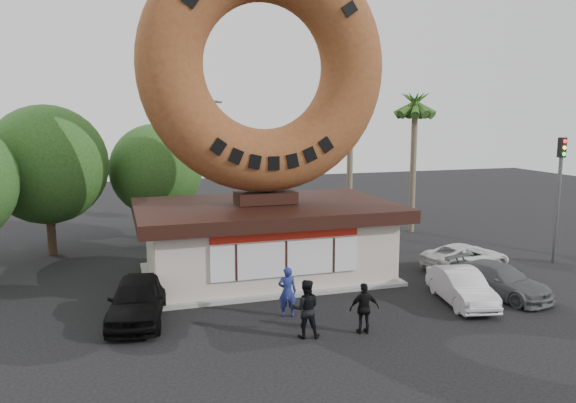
{
  "coord_description": "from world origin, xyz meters",
  "views": [
    {
      "loc": [
        -6.31,
        -17.5,
        7.2
      ],
      "look_at": [
        0.41,
        4.0,
        3.65
      ],
      "focal_mm": 35.0,
      "sensor_mm": 36.0,
      "label": 1
    }
  ],
  "objects_px": {
    "street_lamp": "(191,160)",
    "person_center": "(306,309)",
    "car_white": "(466,257)",
    "person_left": "(287,292)",
    "donut_shop": "(266,237)",
    "car_black": "(137,299)",
    "person_right": "(364,308)",
    "giant_donut": "(265,67)",
    "car_grey": "(499,280)",
    "traffic_signal": "(559,184)",
    "car_silver": "(461,287)"
  },
  "relations": [
    {
      "from": "donut_shop",
      "to": "person_left",
      "type": "distance_m",
      "value": 5.22
    },
    {
      "from": "person_left",
      "to": "car_black",
      "type": "height_order",
      "value": "person_left"
    },
    {
      "from": "traffic_signal",
      "to": "car_grey",
      "type": "height_order",
      "value": "traffic_signal"
    },
    {
      "from": "car_silver",
      "to": "giant_donut",
      "type": "bearing_deg",
      "value": 147.27
    },
    {
      "from": "person_left",
      "to": "car_silver",
      "type": "relative_size",
      "value": 0.46
    },
    {
      "from": "donut_shop",
      "to": "person_right",
      "type": "bearing_deg",
      "value": -79.58
    },
    {
      "from": "street_lamp",
      "to": "traffic_signal",
      "type": "bearing_deg",
      "value": -37.14
    },
    {
      "from": "traffic_signal",
      "to": "person_center",
      "type": "xyz_separation_m",
      "value": [
        -14.58,
        -5.11,
        -2.91
      ]
    },
    {
      "from": "person_center",
      "to": "car_silver",
      "type": "xyz_separation_m",
      "value": [
        6.75,
        1.33,
        -0.31
      ]
    },
    {
      "from": "donut_shop",
      "to": "car_white",
      "type": "distance_m",
      "value": 9.42
    },
    {
      "from": "car_white",
      "to": "person_left",
      "type": "bearing_deg",
      "value": 100.64
    },
    {
      "from": "street_lamp",
      "to": "person_left",
      "type": "xyz_separation_m",
      "value": [
        1.27,
        -15.13,
        -3.57
      ]
    },
    {
      "from": "donut_shop",
      "to": "street_lamp",
      "type": "bearing_deg",
      "value": 100.5
    },
    {
      "from": "donut_shop",
      "to": "traffic_signal",
      "type": "distance_m",
      "value": 14.3
    },
    {
      "from": "car_silver",
      "to": "street_lamp",
      "type": "bearing_deg",
      "value": 127.39
    },
    {
      "from": "giant_donut",
      "to": "street_lamp",
      "type": "bearing_deg",
      "value": 100.51
    },
    {
      "from": "traffic_signal",
      "to": "person_center",
      "type": "height_order",
      "value": "traffic_signal"
    },
    {
      "from": "car_white",
      "to": "traffic_signal",
      "type": "bearing_deg",
      "value": -101.46
    },
    {
      "from": "donut_shop",
      "to": "car_silver",
      "type": "distance_m",
      "value": 8.52
    },
    {
      "from": "giant_donut",
      "to": "person_right",
      "type": "xyz_separation_m",
      "value": [
        1.36,
        -7.39,
        -8.3
      ]
    },
    {
      "from": "person_right",
      "to": "person_center",
      "type": "bearing_deg",
      "value": -2.19
    },
    {
      "from": "person_right",
      "to": "car_black",
      "type": "xyz_separation_m",
      "value": [
        -7.08,
        3.42,
        -0.08
      ]
    },
    {
      "from": "person_center",
      "to": "car_white",
      "type": "xyz_separation_m",
      "value": [
        9.76,
        5.36,
        -0.37
      ]
    },
    {
      "from": "donut_shop",
      "to": "car_black",
      "type": "bearing_deg",
      "value": -145.36
    },
    {
      "from": "car_grey",
      "to": "donut_shop",
      "type": "bearing_deg",
      "value": 130.81
    },
    {
      "from": "giant_donut",
      "to": "car_black",
      "type": "bearing_deg",
      "value": -145.26
    },
    {
      "from": "person_right",
      "to": "car_grey",
      "type": "distance_m",
      "value": 7.08
    },
    {
      "from": "person_center",
      "to": "person_right",
      "type": "height_order",
      "value": "person_center"
    },
    {
      "from": "street_lamp",
      "to": "person_center",
      "type": "distance_m",
      "value": 17.52
    },
    {
      "from": "person_center",
      "to": "person_right",
      "type": "relative_size",
      "value": 1.12
    },
    {
      "from": "person_right",
      "to": "car_grey",
      "type": "height_order",
      "value": "person_right"
    },
    {
      "from": "donut_shop",
      "to": "car_black",
      "type": "height_order",
      "value": "donut_shop"
    },
    {
      "from": "street_lamp",
      "to": "person_right",
      "type": "height_order",
      "value": "street_lamp"
    },
    {
      "from": "street_lamp",
      "to": "traffic_signal",
      "type": "height_order",
      "value": "street_lamp"
    },
    {
      "from": "street_lamp",
      "to": "person_center",
      "type": "relative_size",
      "value": 4.16
    },
    {
      "from": "person_left",
      "to": "person_right",
      "type": "bearing_deg",
      "value": 146.0
    },
    {
      "from": "person_right",
      "to": "donut_shop",
      "type": "bearing_deg",
      "value": -73.6
    },
    {
      "from": "car_black",
      "to": "car_silver",
      "type": "xyz_separation_m",
      "value": [
        11.89,
        -1.82,
        -0.12
      ]
    },
    {
      "from": "person_left",
      "to": "car_white",
      "type": "relative_size",
      "value": 0.42
    },
    {
      "from": "traffic_signal",
      "to": "street_lamp",
      "type": "bearing_deg",
      "value": 142.86
    },
    {
      "from": "street_lamp",
      "to": "car_grey",
      "type": "relative_size",
      "value": 1.83
    },
    {
      "from": "person_right",
      "to": "car_black",
      "type": "relative_size",
      "value": 0.38
    },
    {
      "from": "car_black",
      "to": "car_grey",
      "type": "height_order",
      "value": "car_black"
    },
    {
      "from": "traffic_signal",
      "to": "person_right",
      "type": "bearing_deg",
      "value": -156.93
    },
    {
      "from": "car_black",
      "to": "street_lamp",
      "type": "bearing_deg",
      "value": 83.7
    },
    {
      "from": "car_white",
      "to": "street_lamp",
      "type": "bearing_deg",
      "value": 34.76
    },
    {
      "from": "person_left",
      "to": "person_center",
      "type": "bearing_deg",
      "value": 105.46
    },
    {
      "from": "person_left",
      "to": "person_center",
      "type": "xyz_separation_m",
      "value": [
        0.01,
        -1.98,
        0.05
      ]
    },
    {
      "from": "car_black",
      "to": "car_white",
      "type": "relative_size",
      "value": 1.06
    },
    {
      "from": "giant_donut",
      "to": "person_left",
      "type": "distance_m",
      "value": 9.72
    }
  ]
}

